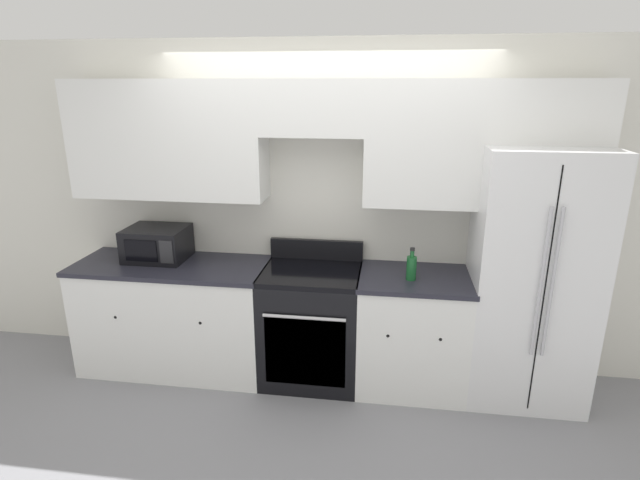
% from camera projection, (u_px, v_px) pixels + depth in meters
% --- Properties ---
extents(ground_plane, '(12.00, 12.00, 0.00)m').
position_uv_depth(ground_plane, '(314.00, 399.00, 3.77)').
color(ground_plane, gray).
extents(wall_back, '(8.00, 0.39, 2.60)m').
position_uv_depth(wall_back, '(325.00, 180.00, 3.83)').
color(wall_back, silver).
rests_on(wall_back, ground_plane).
extents(lower_cabinets_left, '(1.53, 0.64, 0.91)m').
position_uv_depth(lower_cabinets_left, '(176.00, 316.00, 4.08)').
color(lower_cabinets_left, white).
rests_on(lower_cabinets_left, ground_plane).
extents(lower_cabinets_right, '(0.83, 0.64, 0.91)m').
position_uv_depth(lower_cabinets_right, '(412.00, 331.00, 3.82)').
color(lower_cabinets_right, white).
rests_on(lower_cabinets_right, ground_plane).
extents(oven_range, '(0.75, 0.65, 1.07)m').
position_uv_depth(oven_range, '(311.00, 324.00, 3.93)').
color(oven_range, black).
rests_on(oven_range, ground_plane).
extents(refrigerator, '(0.83, 0.75, 1.88)m').
position_uv_depth(refrigerator, '(530.00, 276.00, 3.61)').
color(refrigerator, white).
rests_on(refrigerator, ground_plane).
extents(microwave, '(0.47, 0.39, 0.26)m').
position_uv_depth(microwave, '(157.00, 243.00, 4.02)').
color(microwave, black).
rests_on(microwave, lower_cabinets_left).
extents(bottle, '(0.07, 0.07, 0.24)m').
position_uv_depth(bottle, '(411.00, 267.00, 3.60)').
color(bottle, '#195928').
rests_on(bottle, lower_cabinets_right).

